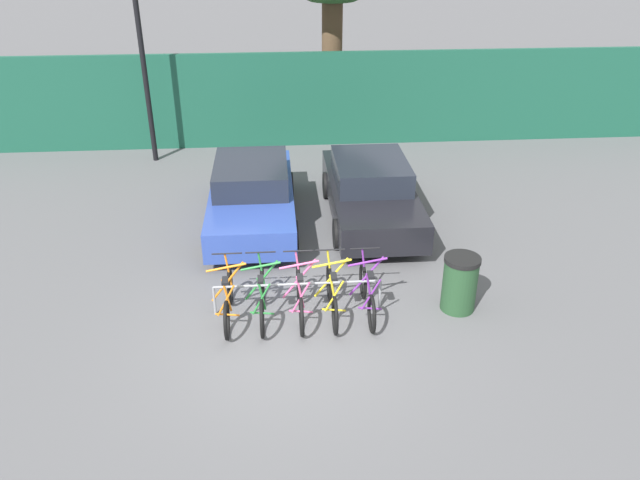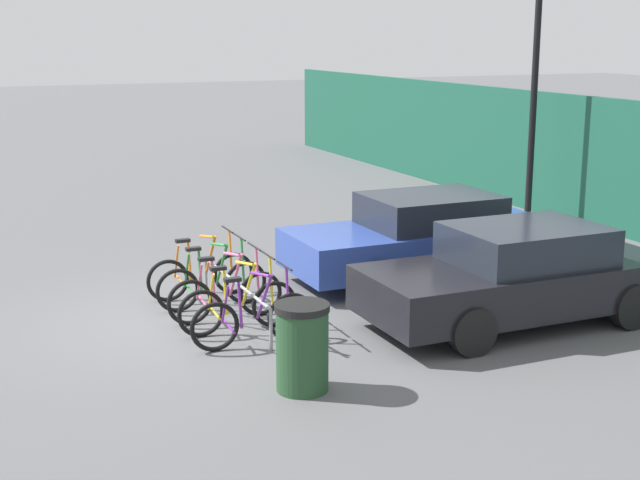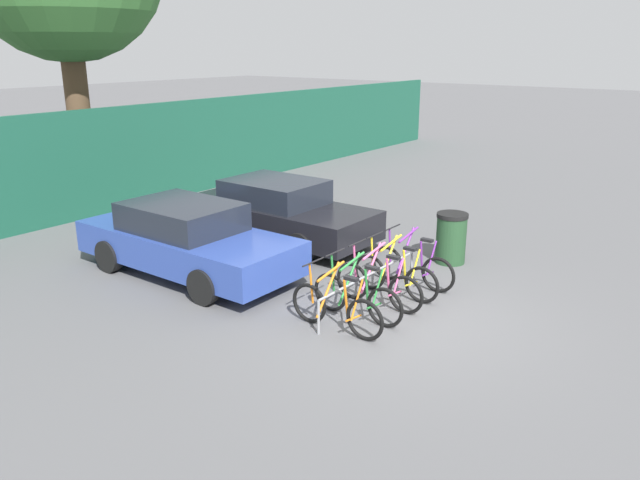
# 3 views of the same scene
# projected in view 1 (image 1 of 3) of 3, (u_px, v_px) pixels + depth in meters

# --- Properties ---
(ground_plane) EXTENTS (120.00, 120.00, 0.00)m
(ground_plane) POSITION_uv_depth(u_px,v_px,m) (291.00, 334.00, 10.39)
(ground_plane) COLOR #59595B
(hoarding_wall) EXTENTS (36.00, 0.16, 2.72)m
(hoarding_wall) POSITION_uv_depth(u_px,v_px,m) (278.00, 100.00, 18.12)
(hoarding_wall) COLOR #19513D
(hoarding_wall) RESTS_ON ground
(bike_rack) EXTENTS (2.93, 0.04, 0.57)m
(bike_rack) POSITION_uv_depth(u_px,v_px,m) (298.00, 288.00, 10.77)
(bike_rack) COLOR gray
(bike_rack) RESTS_ON ground
(bicycle_orange) EXTENTS (0.68, 1.71, 1.05)m
(bicycle_orange) POSITION_uv_depth(u_px,v_px,m) (228.00, 300.00, 10.60)
(bicycle_orange) COLOR black
(bicycle_orange) RESTS_ON ground
(bicycle_green) EXTENTS (0.68, 1.71, 1.05)m
(bicycle_green) POSITION_uv_depth(u_px,v_px,m) (262.00, 299.00, 10.64)
(bicycle_green) COLOR black
(bicycle_green) RESTS_ON ground
(bicycle_pink) EXTENTS (0.68, 1.71, 1.05)m
(bicycle_pink) POSITION_uv_depth(u_px,v_px,m) (300.00, 297.00, 10.69)
(bicycle_pink) COLOR black
(bicycle_pink) RESTS_ON ground
(bicycle_yellow) EXTENTS (0.68, 1.71, 1.05)m
(bicycle_yellow) POSITION_uv_depth(u_px,v_px,m) (332.00, 296.00, 10.72)
(bicycle_yellow) COLOR black
(bicycle_yellow) RESTS_ON ground
(bicycle_purple) EXTENTS (0.68, 1.71, 1.05)m
(bicycle_purple) POSITION_uv_depth(u_px,v_px,m) (367.00, 294.00, 10.76)
(bicycle_purple) COLOR black
(bicycle_purple) RESTS_ON ground
(car_blue) EXTENTS (1.91, 4.60, 1.40)m
(car_blue) POSITION_uv_depth(u_px,v_px,m) (252.00, 194.00, 13.80)
(car_blue) COLOR #2D479E
(car_blue) RESTS_ON ground
(car_black) EXTENTS (1.91, 4.48, 1.40)m
(car_black) POSITION_uv_depth(u_px,v_px,m) (370.00, 191.00, 13.96)
(car_black) COLOR black
(car_black) RESTS_ON ground
(lamp_post) EXTENTS (0.24, 0.44, 6.04)m
(lamp_post) POSITION_uv_depth(u_px,v_px,m) (140.00, 37.00, 16.06)
(lamp_post) COLOR black
(lamp_post) RESTS_ON ground
(trash_bin) EXTENTS (0.63, 0.63, 1.03)m
(trash_bin) POSITION_uv_depth(u_px,v_px,m) (460.00, 283.00, 10.82)
(trash_bin) COLOR #234728
(trash_bin) RESTS_ON ground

